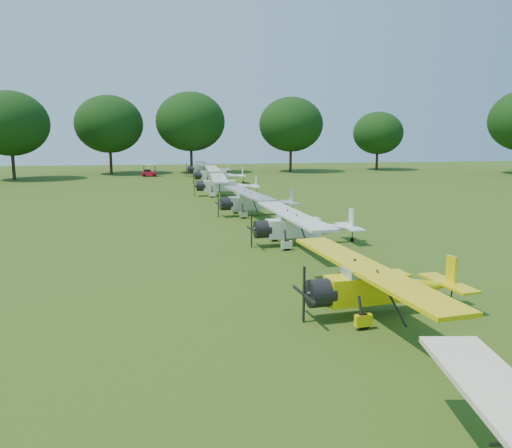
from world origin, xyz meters
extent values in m
plane|color=#284912|center=(0.00, 0.00, 0.00)|extent=(160.00, 160.00, 0.00)
cylinder|color=black|center=(30.33, 58.05, 1.85)|extent=(0.44, 0.44, 3.70)
ellipsoid|color=black|center=(30.33, 58.05, 6.37)|extent=(8.63, 8.63, 7.34)
cylinder|color=black|center=(14.28, 56.21, 2.25)|extent=(0.44, 0.44, 4.51)
ellipsoid|color=black|center=(14.28, 56.21, 7.77)|extent=(10.52, 10.52, 8.94)
cylinder|color=black|center=(-2.12, 56.74, 2.37)|extent=(0.44, 0.44, 4.74)
ellipsoid|color=black|center=(-2.12, 56.74, 8.16)|extent=(11.05, 11.05, 9.39)
cylinder|color=black|center=(-14.75, 56.54, 2.24)|extent=(0.44, 0.44, 4.49)
ellipsoid|color=black|center=(-14.75, 56.54, 7.73)|extent=(10.47, 10.47, 8.90)
cylinder|color=black|center=(-26.90, 48.50, 2.22)|extent=(0.44, 0.44, 4.44)
ellipsoid|color=black|center=(-26.90, 48.50, 7.65)|extent=(10.36, 10.36, 8.80)
cube|color=yellow|center=(0.92, -9.44, 0.97)|extent=(3.05, 1.22, 0.97)
cone|color=yellow|center=(3.41, -9.15, 0.83)|extent=(2.67, 1.13, 0.83)
cube|color=#8CA5B2|center=(0.83, -9.45, 1.48)|extent=(1.57, 1.02, 0.51)
cylinder|color=black|center=(-0.83, -9.64, 0.97)|extent=(0.94, 1.05, 0.96)
cube|color=black|center=(-1.42, -9.71, 0.97)|extent=(0.07, 0.12, 1.95)
cube|color=yellow|center=(0.83, -9.45, 1.71)|extent=(2.47, 9.91, 0.13)
cube|color=yellow|center=(4.33, -9.04, 1.30)|extent=(0.15, 0.52, 1.20)
cube|color=yellow|center=(4.24, -9.05, 0.88)|extent=(1.08, 2.67, 0.08)
cylinder|color=black|center=(0.32, -10.68, 0.28)|extent=(0.57, 0.21, 0.56)
cylinder|color=black|center=(0.05, -8.37, 0.28)|extent=(0.57, 0.21, 0.56)
cylinder|color=black|center=(4.42, -9.03, 0.11)|extent=(0.23, 0.10, 0.22)
cube|color=white|center=(1.12, 1.87, 1.01)|extent=(3.13, 1.13, 1.01)
cone|color=white|center=(3.71, 2.05, 0.86)|extent=(2.74, 1.05, 0.86)
cube|color=#8CA5B2|center=(1.03, 1.86, 1.54)|extent=(1.60, 0.99, 0.53)
cylinder|color=black|center=(-0.70, 1.74, 1.01)|extent=(0.93, 1.06, 1.00)
cube|color=black|center=(-1.32, 1.70, 1.01)|extent=(0.07, 0.12, 2.02)
cube|color=white|center=(1.03, 1.86, 1.78)|extent=(2.11, 10.25, 0.13)
cube|color=white|center=(4.67, 2.12, 1.34)|extent=(0.13, 0.53, 1.25)
cube|color=white|center=(4.57, 2.11, 0.91)|extent=(1.00, 2.74, 0.09)
cylinder|color=black|center=(0.44, 0.62, 0.29)|extent=(0.59, 0.19, 0.58)
cylinder|color=black|center=(0.27, 3.01, 0.29)|extent=(0.59, 0.19, 0.58)
cylinder|color=black|center=(4.76, 2.13, 0.12)|extent=(0.24, 0.09, 0.23)
cube|color=silver|center=(0.27, 12.57, 1.00)|extent=(3.14, 1.28, 1.00)
cone|color=silver|center=(2.82, 12.89, 0.86)|extent=(2.76, 1.18, 0.86)
cube|color=#8CA5B2|center=(0.17, 12.56, 1.53)|extent=(1.62, 1.06, 0.52)
cylinder|color=black|center=(-1.53, 12.35, 1.00)|extent=(0.97, 1.09, 0.99)
cube|color=black|center=(-2.14, 12.27, 1.00)|extent=(0.07, 0.12, 2.00)
cube|color=silver|center=(0.17, 12.56, 1.76)|extent=(2.63, 10.20, 0.13)
cube|color=silver|center=(3.77, 13.01, 1.33)|extent=(0.16, 0.53, 1.24)
cube|color=silver|center=(3.67, 13.00, 0.91)|extent=(1.14, 2.75, 0.09)
cylinder|color=black|center=(-0.34, 11.30, 0.29)|extent=(0.59, 0.22, 0.57)
cylinder|color=black|center=(-0.64, 13.66, 0.29)|extent=(0.59, 0.22, 0.57)
cylinder|color=black|center=(3.86, 13.03, 0.11)|extent=(0.24, 0.10, 0.23)
cube|color=white|center=(-0.71, 25.37, 1.06)|extent=(3.27, 1.13, 1.06)
cone|color=white|center=(2.00, 25.22, 0.91)|extent=(2.86, 1.06, 0.91)
cube|color=#8CA5B2|center=(-0.81, 25.37, 1.61)|extent=(1.66, 1.01, 0.55)
cylinder|color=black|center=(-2.62, 25.48, 1.06)|extent=(0.96, 1.10, 1.05)
cube|color=black|center=(-3.28, 25.51, 1.06)|extent=(0.07, 0.12, 2.11)
cube|color=white|center=(-0.81, 25.37, 1.86)|extent=(2.05, 10.73, 0.14)
cube|color=white|center=(3.00, 25.16, 1.41)|extent=(0.13, 0.56, 1.31)
cube|color=white|center=(2.90, 25.17, 0.96)|extent=(1.01, 2.86, 0.09)
cylinder|color=black|center=(-1.59, 24.16, 0.30)|extent=(0.61, 0.19, 0.60)
cylinder|color=black|center=(-1.45, 26.67, 0.30)|extent=(0.61, 0.19, 0.60)
cylinder|color=black|center=(3.10, 25.15, 0.12)|extent=(0.25, 0.09, 0.24)
cube|color=white|center=(-0.18, 38.40, 1.06)|extent=(3.25, 1.05, 1.06)
cone|color=white|center=(2.54, 38.32, 0.91)|extent=(2.84, 0.98, 0.91)
cube|color=#8CA5B2|center=(-0.28, 38.40, 1.61)|extent=(1.64, 0.97, 0.55)
cylinder|color=black|center=(-2.10, 38.45, 1.06)|extent=(0.94, 1.07, 1.05)
cube|color=black|center=(-2.75, 38.47, 1.06)|extent=(0.06, 0.12, 2.12)
cube|color=white|center=(-0.28, 38.40, 1.86)|extent=(1.76, 10.71, 0.14)
cube|color=white|center=(3.54, 38.30, 1.41)|extent=(0.12, 0.56, 1.31)
cube|color=white|center=(3.44, 38.30, 0.96)|extent=(0.93, 2.84, 0.09)
cylinder|color=black|center=(-1.02, 37.16, 0.30)|extent=(0.61, 0.18, 0.60)
cylinder|color=black|center=(-0.95, 39.68, 0.30)|extent=(0.61, 0.18, 0.60)
cylinder|color=black|center=(3.64, 38.29, 0.12)|extent=(0.24, 0.09, 0.24)
cube|color=silver|center=(-0.66, 49.82, 1.05)|extent=(3.22, 1.03, 1.05)
cone|color=silver|center=(2.04, 49.89, 0.90)|extent=(2.82, 0.97, 0.90)
cube|color=#8CA5B2|center=(-0.76, 49.81, 1.60)|extent=(1.62, 0.96, 0.55)
cylinder|color=black|center=(-2.55, 49.76, 1.05)|extent=(0.93, 1.06, 1.04)
cube|color=black|center=(-3.20, 49.75, 1.05)|extent=(0.06, 0.12, 2.10)
cube|color=silver|center=(-0.76, 49.81, 1.85)|extent=(1.73, 10.62, 0.14)
cube|color=silver|center=(3.03, 49.91, 1.40)|extent=(0.11, 0.55, 1.30)
cube|color=silver|center=(2.93, 49.91, 0.95)|extent=(0.92, 2.82, 0.09)
cylinder|color=black|center=(-1.42, 48.55, 0.30)|extent=(0.60, 0.18, 0.60)
cylinder|color=black|center=(-1.49, 51.04, 0.30)|extent=(0.60, 0.18, 0.60)
cylinder|color=black|center=(3.13, 49.92, 0.12)|extent=(0.24, 0.09, 0.24)
cube|color=red|center=(-8.62, 50.61, 0.43)|extent=(2.18, 1.29, 0.67)
cube|color=black|center=(-8.91, 50.63, 0.81)|extent=(0.93, 1.11, 0.43)
cube|color=white|center=(-8.62, 50.61, 1.74)|extent=(2.09, 1.38, 0.08)
cylinder|color=black|center=(-9.38, 50.06, 0.21)|extent=(0.43, 0.16, 0.42)
cylinder|color=black|center=(-9.30, 51.25, 0.21)|extent=(0.43, 0.16, 0.42)
cylinder|color=black|center=(-7.95, 49.97, 0.21)|extent=(0.43, 0.16, 0.42)
cylinder|color=black|center=(-7.87, 51.15, 0.21)|extent=(0.43, 0.16, 0.42)
camera|label=1|loc=(-5.75, -25.21, 6.29)|focal=35.00mm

